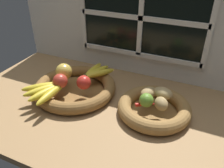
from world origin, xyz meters
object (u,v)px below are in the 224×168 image
Objects in this scene: apple_golden_left at (64,72)px; potato_oblong at (149,93)px; apple_red_front at (60,81)px; potato_small at (161,104)px; apple_red_right at (84,82)px; potato_back at (163,93)px; banana_bunch_back at (96,72)px; fruit_bowl_left at (75,88)px; chili_pepper at (149,104)px; fruit_bowl_right at (154,108)px; banana_bunch_front at (47,90)px; lime_near at (146,100)px.

potato_oblong is (41.22, 1.88, -1.81)cm from apple_golden_left.
apple_red_front is 1.01× the size of potato_small.
apple_golden_left reaches higher than apple_red_right.
potato_small is at bearing -81.03° from potato_back.
banana_bunch_back is at bearing 169.58° from potato_back.
chili_pepper is (37.33, -3.17, 3.85)cm from fruit_bowl_left.
apple_golden_left reaches higher than apple_red_front.
potato_back is (40.77, 4.47, 5.46)cm from fruit_bowl_left.
chili_pepper is at bearing 179.01° from potato_small.
apple_red_right reaches higher than chili_pepper.
potato_back reaches higher than banana_bunch_back.
apple_golden_left is 7.77cm from apple_red_front.
apple_red_right is (-31.89, -2.82, 6.25)cm from fruit_bowl_right.
potato_back is at bearing 20.09° from banana_bunch_front.
potato_small is at bearing -4.43° from fruit_bowl_left.
banana_bunch_front reaches higher than fruit_bowl_right.
potato_oblong is 6.56cm from chili_pepper.
apple_red_front reaches higher than banana_bunch_back.
potato_oblong is at bearing 138.58° from potato_small.
apple_golden_left is at bearing 111.65° from apple_red_front.
fruit_bowl_left is 3.33× the size of chili_pepper.
fruit_bowl_right is at bearing -1.24° from apple_golden_left.
banana_bunch_front is 49.88cm from potato_back.
lime_near is at bearing -26.08° from banana_bunch_back.
lime_near reaches higher than potato_small.
potato_small reaches higher than fruit_bowl_left.
banana_bunch_front reaches higher than fruit_bowl_left.
banana_bunch_front is (-44.80, -12.66, 4.65)cm from fruit_bowl_right.
chili_pepper reaches higher than fruit_bowl_right.
fruit_bowl_left is 42.48cm from potato_small.
fruit_bowl_right is at bearing 36.32° from chili_pepper.
chili_pepper is at bearing -69.48° from potato_oblong.
potato_back reaches higher than banana_bunch_front.
potato_oblong reaches higher than chili_pepper.
fruit_bowl_right is at bearing -37.87° from potato_oblong.
fruit_bowl_left is 41.38cm from potato_back.
banana_bunch_front is at bearing -113.39° from apple_red_front.
apple_red_right is (6.85, -2.82, 6.27)cm from fruit_bowl_left.
apple_red_right reaches higher than lime_near.
apple_golden_left is at bearing 173.37° from lime_near.
fruit_bowl_right is 42.95cm from apple_red_front.
apple_golden_left reaches higher than lime_near.
potato_back is at bearing -10.42° from banana_bunch_back.
apple_red_front is 7.21cm from banana_bunch_front.
apple_red_front is at bearing 154.54° from chili_pepper.
fruit_bowl_left is at bearing -8.97° from apple_golden_left.
potato_oblong is (-6.91, 6.10, -0.39)cm from potato_small.
apple_golden_left is at bearing 174.99° from potato_small.
potato_small is at bearing 11.08° from banana_bunch_front.
chili_pepper is (2.25, -6.02, -1.31)cm from potato_oblong.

